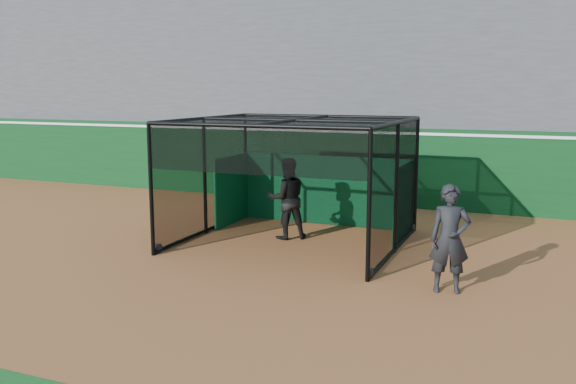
% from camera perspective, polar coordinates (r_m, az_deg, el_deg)
% --- Properties ---
extents(ground, '(120.00, 120.00, 0.00)m').
position_cam_1_polar(ground, '(12.53, -5.04, -7.64)').
color(ground, '#97552C').
rests_on(ground, ground).
extents(outfield_wall, '(50.00, 0.50, 2.50)m').
position_cam_1_polar(outfield_wall, '(20.03, 6.22, 2.62)').
color(outfield_wall, '#0A3B16').
rests_on(outfield_wall, ground).
extents(grandstand, '(50.00, 7.85, 8.95)m').
position_cam_1_polar(grandstand, '(23.54, 9.00, 11.37)').
color(grandstand, '#4C4C4F').
rests_on(grandstand, ground).
extents(batting_cage, '(5.07, 4.80, 2.97)m').
position_cam_1_polar(batting_cage, '(14.74, 0.62, 0.93)').
color(batting_cage, black).
rests_on(batting_cage, ground).
extents(batter, '(1.25, 1.20, 2.03)m').
position_cam_1_polar(batter, '(15.16, -0.10, -0.61)').
color(batter, black).
rests_on(batter, ground).
extents(on_deck_player, '(0.83, 0.64, 2.01)m').
position_cam_1_polar(on_deck_player, '(11.55, 14.89, -4.27)').
color(on_deck_player, black).
rests_on(on_deck_player, ground).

